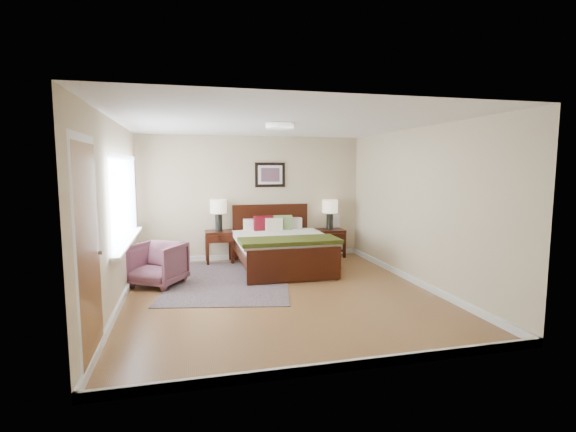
% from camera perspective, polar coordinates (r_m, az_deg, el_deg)
% --- Properties ---
extents(floor, '(5.00, 5.00, 0.00)m').
position_cam_1_polar(floor, '(6.34, -1.07, -10.50)').
color(floor, brown).
rests_on(floor, ground).
extents(back_wall, '(4.50, 0.04, 2.50)m').
position_cam_1_polar(back_wall, '(8.54, -4.79, 2.47)').
color(back_wall, '#C1B48C').
rests_on(back_wall, ground).
extents(front_wall, '(4.50, 0.04, 2.50)m').
position_cam_1_polar(front_wall, '(3.71, 7.42, -3.03)').
color(front_wall, '#C1B48C').
rests_on(front_wall, ground).
extents(left_wall, '(0.04, 5.00, 2.50)m').
position_cam_1_polar(left_wall, '(6.01, -22.50, 0.22)').
color(left_wall, '#C1B48C').
rests_on(left_wall, ground).
extents(right_wall, '(0.04, 5.00, 2.50)m').
position_cam_1_polar(right_wall, '(6.94, 17.35, 1.22)').
color(right_wall, '#C1B48C').
rests_on(right_wall, ground).
extents(ceiling, '(4.50, 5.00, 0.02)m').
position_cam_1_polar(ceiling, '(6.09, -1.13, 12.59)').
color(ceiling, white).
rests_on(ceiling, back_wall).
extents(window, '(0.11, 2.72, 1.32)m').
position_cam_1_polar(window, '(6.69, -21.20, 1.97)').
color(window, silver).
rests_on(window, left_wall).
extents(door, '(0.06, 1.00, 2.18)m').
position_cam_1_polar(door, '(4.33, -25.60, -4.64)').
color(door, silver).
rests_on(door, ground).
extents(ceil_fixture, '(0.44, 0.44, 0.08)m').
position_cam_1_polar(ceil_fixture, '(6.09, -1.13, 12.26)').
color(ceil_fixture, white).
rests_on(ceil_fixture, ceiling).
extents(bed, '(1.69, 2.04, 1.10)m').
position_cam_1_polar(bed, '(7.72, -1.00, -3.51)').
color(bed, black).
rests_on(bed, ground).
extents(wall_art, '(0.62, 0.05, 0.50)m').
position_cam_1_polar(wall_art, '(8.55, -2.46, 5.65)').
color(wall_art, black).
rests_on(wall_art, back_wall).
extents(nightstand_left, '(0.53, 0.48, 0.63)m').
position_cam_1_polar(nightstand_left, '(8.30, -9.40, -2.90)').
color(nightstand_left, black).
rests_on(nightstand_left, ground).
extents(nightstand_right, '(0.58, 0.44, 0.58)m').
position_cam_1_polar(nightstand_right, '(8.80, 5.73, -3.29)').
color(nightstand_right, black).
rests_on(nightstand_right, ground).
extents(lamp_left, '(0.32, 0.32, 0.61)m').
position_cam_1_polar(lamp_left, '(8.24, -9.49, 0.87)').
color(lamp_left, black).
rests_on(lamp_left, nightstand_left).
extents(lamp_right, '(0.32, 0.32, 0.61)m').
position_cam_1_polar(lamp_right, '(8.73, 5.75, 0.91)').
color(lamp_right, black).
rests_on(lamp_right, nightstand_right).
extents(armchair, '(1.01, 1.02, 0.68)m').
position_cam_1_polar(armchair, '(6.98, -17.41, -6.30)').
color(armchair, brown).
rests_on(armchair, ground).
extents(rug_persian, '(2.39, 3.00, 0.01)m').
position_cam_1_polar(rug_persian, '(7.05, -7.96, -8.73)').
color(rug_persian, '#0C0B39').
rests_on(rug_persian, ground).
extents(rug_navy, '(1.10, 1.46, 0.01)m').
position_cam_1_polar(rug_navy, '(8.25, 2.40, -6.41)').
color(rug_navy, black).
rests_on(rug_navy, ground).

